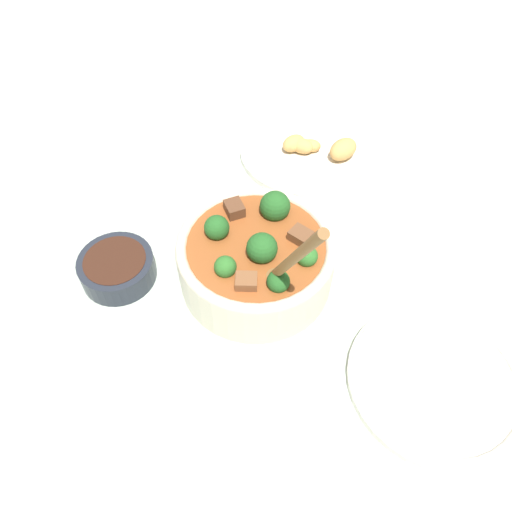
{
  "coord_description": "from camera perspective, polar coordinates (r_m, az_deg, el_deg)",
  "views": [
    {
      "loc": [
        0.37,
        0.22,
        0.6
      ],
      "look_at": [
        0.0,
        0.0,
        0.05
      ],
      "focal_mm": 35.0,
      "sensor_mm": 36.0,
      "label": 1
    }
  ],
  "objects": [
    {
      "name": "condiment_bowl",
      "position": [
        0.75,
        -15.6,
        -1.25
      ],
      "size": [
        0.11,
        0.11,
        0.04
      ],
      "color": "#232833",
      "rests_on": "ground_plane"
    },
    {
      "name": "food_plate",
      "position": [
        0.93,
        5.82,
        11.86
      ],
      "size": [
        0.23,
        0.23,
        0.05
      ],
      "color": "silver",
      "rests_on": "ground_plane"
    },
    {
      "name": "stew_bowl",
      "position": [
        0.7,
        0.05,
        -0.17
      ],
      "size": [
        0.22,
        0.24,
        0.26
      ],
      "color": "beige",
      "rests_on": "ground_plane"
    },
    {
      "name": "empty_plate",
      "position": [
        0.69,
        19.91,
        -13.18
      ],
      "size": [
        0.22,
        0.22,
        0.02
      ],
      "color": "silver",
      "rests_on": "ground_plane"
    },
    {
      "name": "ground_plane",
      "position": [
        0.74,
        0.0,
        -2.57
      ],
      "size": [
        4.0,
        4.0,
        0.0
      ],
      "primitive_type": "plane",
      "color": "#ADBCAD"
    }
  ]
}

